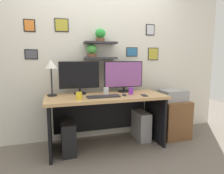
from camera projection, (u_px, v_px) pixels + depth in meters
ground_plane at (106, 146)px, 2.83m from camera, size 8.00×8.00×0.00m
back_wall_assembly at (99, 53)px, 3.05m from camera, size 4.40×0.24×2.70m
desk at (105, 109)px, 2.81m from camera, size 1.66×0.68×0.75m
monitor_left at (80, 77)px, 2.80m from camera, size 0.58×0.18×0.47m
monitor_right at (124, 76)px, 2.99m from camera, size 0.61×0.18×0.47m
keyboard at (104, 96)px, 2.59m from camera, size 0.44×0.14×0.02m
computer_mouse at (124, 95)px, 2.68m from camera, size 0.06×0.09×0.03m
desk_lamp at (51, 67)px, 2.62m from camera, size 0.17×0.17×0.50m
cell_phone at (144, 95)px, 2.70m from camera, size 0.09×0.15×0.01m
coffee_mug at (79, 96)px, 2.46m from camera, size 0.08×0.08×0.09m
pen_cup at (131, 91)px, 2.79m from camera, size 0.07×0.07×0.10m
water_cup at (106, 91)px, 2.73m from camera, size 0.07×0.07×0.11m
drawer_cabinet at (172, 118)px, 3.17m from camera, size 0.44×0.50×0.60m
printer at (173, 95)px, 3.12m from camera, size 0.38×0.34×0.17m
computer_tower_left at (68, 137)px, 2.61m from camera, size 0.18×0.40×0.43m
computer_tower_right at (141, 125)px, 3.07m from camera, size 0.18×0.40×0.44m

